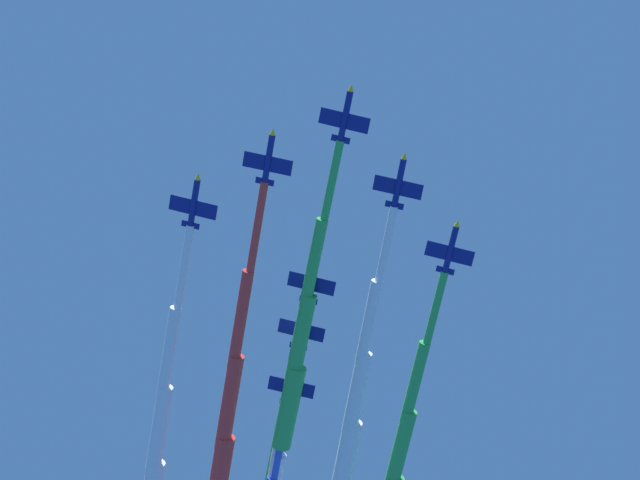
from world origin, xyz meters
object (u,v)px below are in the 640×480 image
object	(u,v)px
jet_lead	(301,339)
jet_starboard_inner	(229,407)
jet_port_inner	(357,395)
jet_starboard_mid	(159,434)
jet_port_mid	(400,451)

from	to	relation	value
jet_lead	jet_starboard_inner	bearing A→B (deg)	-179.85
jet_starboard_inner	jet_port_inner	bearing A→B (deg)	40.99
jet_starboard_mid	jet_lead	bearing A→B (deg)	10.25
jet_port_mid	jet_starboard_mid	world-z (taller)	jet_starboard_mid
jet_port_inner	jet_starboard_inner	distance (m)	23.29
jet_port_mid	jet_starboard_mid	distance (m)	44.34
jet_port_mid	jet_starboard_mid	bearing A→B (deg)	-128.27
jet_lead	jet_starboard_inner	distance (m)	19.47
jet_port_inner	jet_starboard_mid	bearing A→B (deg)	-145.38
jet_lead	jet_starboard_mid	size ratio (longest dim) A/B	0.92
jet_port_inner	jet_starboard_inner	xyz separation A→B (m)	(-17.57, -15.27, 0.46)
jet_port_inner	jet_port_mid	world-z (taller)	jet_port_inner
jet_starboard_mid	jet_port_mid	bearing A→B (deg)	51.73
jet_port_mid	jet_port_inner	bearing A→B (deg)	-77.44
jet_port_inner	jet_starboard_mid	world-z (taller)	jet_starboard_mid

